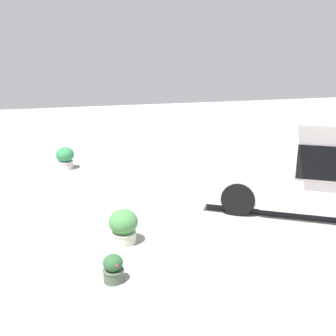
% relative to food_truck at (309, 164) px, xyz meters
% --- Properties ---
extents(ground_plane, '(40.00, 40.00, 0.00)m').
position_rel_food_truck_xyz_m(ground_plane, '(0.96, 1.40, -1.24)').
color(ground_plane, '#999D96').
extents(food_truck, '(4.54, 5.40, 2.61)m').
position_rel_food_truck_xyz_m(food_truck, '(0.00, 0.00, 0.00)').
color(food_truck, white).
rests_on(food_truck, ground_plane).
extents(person_customer, '(0.77, 0.57, 0.92)m').
position_rel_food_truck_xyz_m(person_customer, '(4.03, 0.55, -0.88)').
color(person_customer, navy).
rests_on(person_customer, ground_plane).
extents(planter_flowering_near, '(0.63, 0.63, 0.78)m').
position_rel_food_truck_xyz_m(planter_flowering_near, '(5.44, 6.16, -0.82)').
color(planter_flowering_near, silver).
rests_on(planter_flowering_near, ground_plane).
extents(planter_flowering_far, '(0.40, 0.40, 0.54)m').
position_rel_food_truck_xyz_m(planter_flowering_far, '(-2.24, 5.49, -0.97)').
color(planter_flowering_far, '#4C5845').
rests_on(planter_flowering_far, ground_plane).
extents(planter_flowering_side, '(0.64, 0.64, 0.77)m').
position_rel_food_truck_xyz_m(planter_flowering_side, '(-0.74, 5.06, -0.84)').
color(planter_flowering_side, beige).
rests_on(planter_flowering_side, ground_plane).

